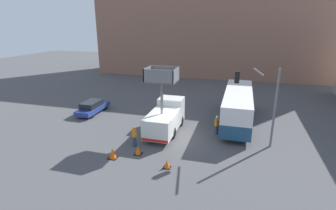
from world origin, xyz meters
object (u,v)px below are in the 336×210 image
at_px(utility_truck, 165,116).
at_px(city_bus, 238,104).
at_px(road_worker_directing, 217,125).
at_px(traffic_light_pole, 262,95).
at_px(traffic_cone_near_truck, 113,153).
at_px(traffic_cone_far_side, 138,150).
at_px(parked_car_curbside, 92,107).
at_px(traffic_cone_mid_road, 167,164).
at_px(road_worker_near_truck, 134,136).

relative_size(utility_truck, city_bus, 0.55).
xyz_separation_m(utility_truck, road_worker_directing, (4.56, 0.83, -0.67)).
distance_m(traffic_light_pole, road_worker_directing, 5.11).
bearing_deg(traffic_cone_near_truck, road_worker_directing, 43.20).
distance_m(road_worker_directing, traffic_cone_far_side, 7.72).
bearing_deg(traffic_cone_far_side, traffic_light_pole, 24.32).
relative_size(city_bus, parked_car_curbside, 2.37).
xyz_separation_m(utility_truck, city_bus, (6.23, 4.39, 0.35)).
height_order(traffic_cone_mid_road, traffic_cone_far_side, traffic_cone_far_side).
xyz_separation_m(city_bus, traffic_light_pole, (1.79, -5.06, 2.43)).
xyz_separation_m(traffic_cone_near_truck, parked_car_curbside, (-6.90, 8.63, 0.34)).
xyz_separation_m(traffic_light_pole, traffic_cone_near_truck, (-10.45, -5.06, -3.95)).
distance_m(traffic_light_pole, road_worker_near_truck, 10.60).
bearing_deg(parked_car_curbside, traffic_light_pole, -11.62).
xyz_separation_m(road_worker_near_truck, road_worker_directing, (6.20, 4.26, -0.05)).
height_order(city_bus, parked_car_curbside, city_bus).
height_order(traffic_light_pole, traffic_cone_near_truck, traffic_light_pole).
bearing_deg(city_bus, traffic_cone_far_side, 145.84).
distance_m(road_worker_near_truck, traffic_cone_far_side, 1.60).
bearing_deg(traffic_cone_near_truck, traffic_cone_far_side, 33.53).
xyz_separation_m(city_bus, parked_car_curbside, (-15.56, -1.50, -1.18)).
bearing_deg(city_bus, road_worker_directing, 158.61).
relative_size(city_bus, traffic_cone_far_side, 16.37).
bearing_deg(road_worker_near_truck, traffic_light_pole, 157.52).
height_order(city_bus, traffic_cone_near_truck, city_bus).
relative_size(road_worker_near_truck, road_worker_directing, 1.04).
xyz_separation_m(traffic_light_pole, road_worker_directing, (-3.46, 1.50, -3.44)).
distance_m(road_worker_near_truck, parked_car_curbside, 9.95).
bearing_deg(traffic_cone_near_truck, traffic_cone_mid_road, -2.92).
height_order(traffic_cone_far_side, parked_car_curbside, parked_car_curbside).
height_order(traffic_cone_near_truck, parked_car_curbside, parked_car_curbside).
relative_size(traffic_cone_near_truck, parked_car_curbside, 0.17).
bearing_deg(traffic_cone_far_side, road_worker_directing, 45.59).
bearing_deg(traffic_light_pole, utility_truck, 175.20).
xyz_separation_m(traffic_cone_near_truck, traffic_cone_mid_road, (4.28, -0.22, -0.09)).
bearing_deg(road_worker_directing, traffic_light_pole, 85.30).
height_order(utility_truck, traffic_light_pole, traffic_light_pole).
xyz_separation_m(traffic_cone_mid_road, parked_car_curbside, (-11.18, 8.84, 0.42)).
bearing_deg(road_worker_directing, road_worker_near_truck, -36.75).
relative_size(traffic_cone_near_truck, traffic_cone_far_side, 1.16).
height_order(city_bus, traffic_cone_mid_road, city_bus).
bearing_deg(road_worker_near_truck, city_bus, -173.60).
height_order(utility_truck, traffic_cone_mid_road, utility_truck).
xyz_separation_m(road_worker_near_truck, traffic_cone_near_truck, (-0.79, -2.30, -0.55)).
bearing_deg(utility_truck, road_worker_near_truck, -115.58).
bearing_deg(traffic_cone_mid_road, utility_truck, 107.29).
distance_m(city_bus, road_worker_near_truck, 11.14).
bearing_deg(city_bus, road_worker_near_truck, 138.56).
relative_size(city_bus, road_worker_directing, 6.31).
height_order(traffic_light_pole, traffic_cone_mid_road, traffic_light_pole).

